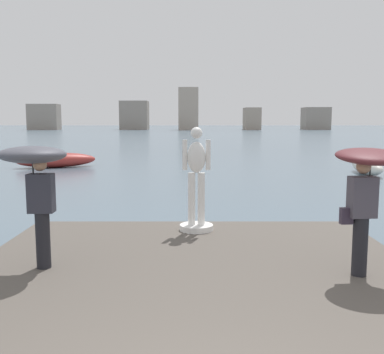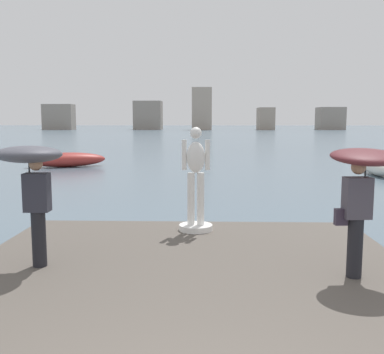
% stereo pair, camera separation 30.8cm
% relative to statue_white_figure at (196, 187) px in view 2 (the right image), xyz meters
% --- Properties ---
extents(ground_plane, '(400.00, 400.00, 0.00)m').
position_rel_statue_white_figure_xyz_m(ground_plane, '(-0.07, 33.37, -1.32)').
color(ground_plane, slate).
extents(pier, '(7.04, 10.44, 0.40)m').
position_rel_statue_white_figure_xyz_m(pier, '(-0.07, -4.41, -1.12)').
color(pier, '#564F47').
rests_on(pier, ground).
extents(statue_white_figure, '(0.70, 0.70, 2.15)m').
position_rel_statue_white_figure_xyz_m(statue_white_figure, '(0.00, 0.00, 0.00)').
color(statue_white_figure, white).
rests_on(statue_white_figure, pier).
extents(onlooker_left, '(1.03, 1.03, 1.92)m').
position_rel_statue_white_figure_xyz_m(onlooker_left, '(-2.50, -2.38, 0.61)').
color(onlooker_left, black).
rests_on(onlooker_left, pier).
extents(onlooker_right, '(1.10, 1.11, 1.92)m').
position_rel_statue_white_figure_xyz_m(onlooker_right, '(2.46, -2.72, 0.55)').
color(onlooker_right, black).
rests_on(onlooker_right, pier).
extents(boat_near, '(1.11, 3.80, 0.82)m').
position_rel_statue_white_figure_xyz_m(boat_near, '(8.64, 13.10, -0.91)').
color(boat_near, silver).
rests_on(boat_near, ground).
extents(boat_mid, '(4.66, 2.93, 0.83)m').
position_rel_statue_white_figure_xyz_m(boat_mid, '(-7.91, 16.52, -0.90)').
color(boat_mid, '#9E2D28').
rests_on(boat_mid, ground).
extents(distant_skyline, '(85.10, 10.45, 11.64)m').
position_rel_statue_white_figure_xyz_m(distant_skyline, '(-3.17, 119.48, 2.81)').
color(distant_skyline, gray).
rests_on(distant_skyline, ground).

